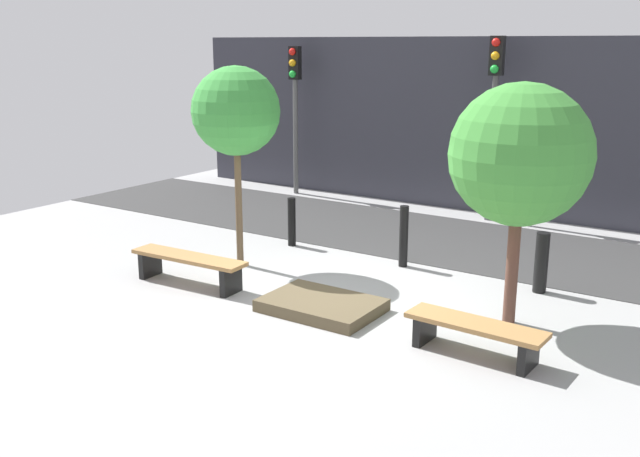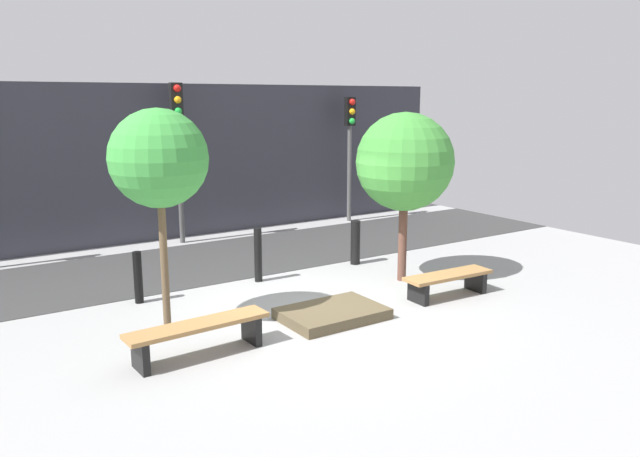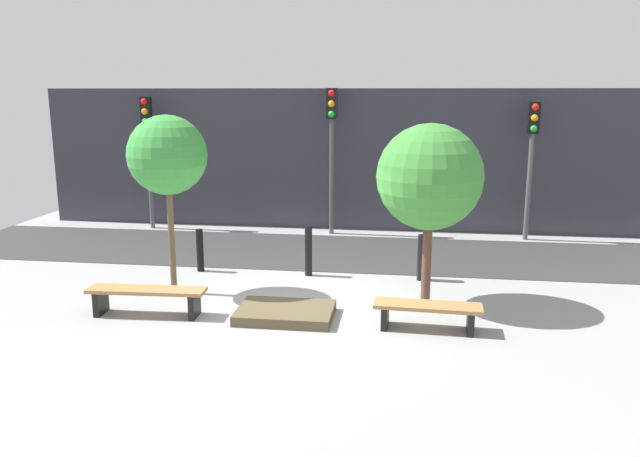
{
  "view_description": "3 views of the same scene",
  "coord_description": "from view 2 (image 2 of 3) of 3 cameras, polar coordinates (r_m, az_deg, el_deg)",
  "views": [
    {
      "loc": [
        5.17,
        -8.25,
        3.66
      ],
      "look_at": [
        -0.25,
        -0.09,
        1.09
      ],
      "focal_mm": 40.0,
      "sensor_mm": 36.0,
      "label": 1
    },
    {
      "loc": [
        -5.35,
        -8.15,
        3.44
      ],
      "look_at": [
        0.05,
        0.01,
        1.39
      ],
      "focal_mm": 35.0,
      "sensor_mm": 36.0,
      "label": 2
    },
    {
      "loc": [
        1.94,
        -10.12,
        3.72
      ],
      "look_at": [
        0.54,
        -0.08,
        1.47
      ],
      "focal_mm": 35.0,
      "sensor_mm": 36.0,
      "label": 3
    }
  ],
  "objects": [
    {
      "name": "bollard_left",
      "position": [
        11.89,
        -5.68,
        -2.41
      ],
      "size": [
        0.15,
        0.15,
        1.04
      ],
      "primitive_type": "cylinder",
      "color": "black",
      "rests_on": "ground"
    },
    {
      "name": "traffic_light_mid_east",
      "position": [
        17.52,
        2.76,
        8.44
      ],
      "size": [
        0.28,
        0.27,
        3.46
      ],
      "color": "#515151",
      "rests_on": "ground"
    },
    {
      "name": "building_facade",
      "position": [
        15.94,
        -13.82,
        5.94
      ],
      "size": [
        16.2,
        0.5,
        3.78
      ],
      "primitive_type": "cube",
      "color": "#33333D",
      "rests_on": "ground"
    },
    {
      "name": "planter_bed",
      "position": [
        9.98,
        1.13,
        -7.79
      ],
      "size": [
        1.59,
        1.11,
        0.17
      ],
      "primitive_type": "cube",
      "color": "brown",
      "rests_on": "ground"
    },
    {
      "name": "road_strip",
      "position": [
        13.7,
        -9.43,
        -2.82
      ],
      "size": [
        18.0,
        3.36,
        0.01
      ],
      "primitive_type": "cube",
      "color": "#343434",
      "rests_on": "ground"
    },
    {
      "name": "tree_behind_right_bench",
      "position": [
        11.71,
        7.75,
        6.01
      ],
      "size": [
        1.83,
        1.83,
        3.19
      ],
      "color": "brown",
      "rests_on": "ground"
    },
    {
      "name": "traffic_light_mid_west",
      "position": [
        15.1,
        -12.86,
        8.41
      ],
      "size": [
        0.28,
        0.27,
        3.78
      ],
      "color": "#494949",
      "rests_on": "ground"
    },
    {
      "name": "ground_plane",
      "position": [
        10.34,
        -0.22,
        -7.57
      ],
      "size": [
        18.0,
        18.0,
        0.0
      ],
      "primitive_type": "plane",
      "color": "#979797"
    },
    {
      "name": "bench_right",
      "position": [
        11.21,
        11.63,
        -4.64
      ],
      "size": [
        1.72,
        0.54,
        0.42
      ],
      "rotation": [
        0.0,
        0.0,
        -0.05
      ],
      "color": "black",
      "rests_on": "ground"
    },
    {
      "name": "bench_left",
      "position": [
        8.68,
        -11.04,
        -9.26
      ],
      "size": [
        2.01,
        0.52,
        0.47
      ],
      "rotation": [
        0.0,
        0.0,
        0.05
      ],
      "color": "black",
      "rests_on": "ground"
    },
    {
      "name": "tree_behind_left_bench",
      "position": [
        9.3,
        -14.53,
        6.15
      ],
      "size": [
        1.44,
        1.44,
        3.31
      ],
      "color": "brown",
      "rests_on": "ground"
    },
    {
      "name": "bollard_center",
      "position": [
        13.1,
        3.25,
        -1.29
      ],
      "size": [
        0.2,
        0.2,
        0.93
      ],
      "primitive_type": "cylinder",
      "color": "black",
      "rests_on": "ground"
    },
    {
      "name": "bollard_far_left",
      "position": [
        11.07,
        -16.3,
        -4.31
      ],
      "size": [
        0.15,
        0.15,
        0.9
      ],
      "primitive_type": "cylinder",
      "color": "black",
      "rests_on": "ground"
    }
  ]
}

